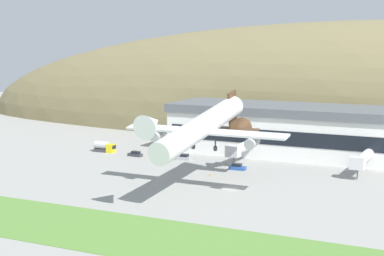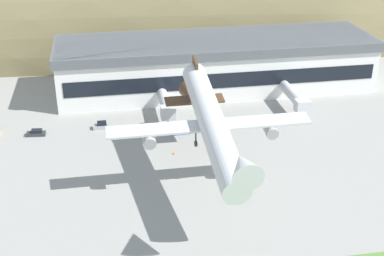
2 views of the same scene
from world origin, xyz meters
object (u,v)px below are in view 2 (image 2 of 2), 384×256
object	(u,v)px
service_car_1	(101,126)
service_car_0	(181,131)
cargo_airplane	(211,123)
service_car_2	(36,133)
traffic_cone_0	(174,153)
terminal_building	(216,61)
jetway_1	(295,97)
jetway_0	(166,105)

from	to	relation	value
service_car_1	service_car_0	bearing A→B (deg)	-17.67
cargo_airplane	service_car_0	size ratio (longest dim) A/B	11.45
service_car_1	service_car_2	size ratio (longest dim) A/B	0.88
traffic_cone_0	service_car_1	bearing A→B (deg)	133.91
terminal_building	cargo_airplane	size ratio (longest dim) A/B	1.75
jetway_1	traffic_cone_0	size ratio (longest dim) A/B	25.92
jetway_1	traffic_cone_0	world-z (taller)	jetway_1
jetway_0	service_car_2	bearing A→B (deg)	-174.17
jetway_0	service_car_0	size ratio (longest dim) A/B	3.16
service_car_1	service_car_2	world-z (taller)	service_car_1
cargo_airplane	service_car_1	xyz separation A→B (m)	(-19.62, 29.77, -13.08)
service_car_1	jetway_0	bearing A→B (deg)	7.09
jetway_1	service_car_0	distance (m)	30.20
jetway_0	service_car_2	size ratio (longest dim) A/B	3.06
traffic_cone_0	service_car_0	bearing A→B (deg)	71.76
jetway_1	cargo_airplane	size ratio (longest dim) A/B	0.31
jetway_0	cargo_airplane	world-z (taller)	cargo_airplane
cargo_airplane	service_car_0	xyz separation A→B (m)	(-1.70, 24.07, -13.12)
jetway_0	service_car_2	distance (m)	30.33
jetway_0	jetway_1	size ratio (longest dim) A/B	0.89
cargo_airplane	jetway_1	bearing A→B (deg)	48.19
jetway_1	service_car_2	world-z (taller)	jetway_1
terminal_building	cargo_airplane	xyz separation A→B (m)	(-11.82, -50.02, 5.90)
cargo_airplane	traffic_cone_0	world-z (taller)	cargo_airplane
terminal_building	jetway_1	bearing A→B (deg)	-50.71
service_car_1	cargo_airplane	bearing A→B (deg)	-56.62
service_car_0	service_car_1	bearing A→B (deg)	162.33
jetway_1	traffic_cone_0	xyz separation A→B (m)	(-32.42, -16.35, -3.71)
terminal_building	service_car_0	bearing A→B (deg)	-117.50
service_car_0	traffic_cone_0	xyz separation A→B (m)	(-3.17, -9.61, -0.38)
cargo_airplane	service_car_1	size ratio (longest dim) A/B	12.61
jetway_0	traffic_cone_0	distance (m)	17.64
cargo_airplane	traffic_cone_0	size ratio (longest dim) A/B	83.44
service_car_2	jetway_0	bearing A→B (deg)	5.83
terminal_building	service_car_1	size ratio (longest dim) A/B	22.02
service_car_0	traffic_cone_0	size ratio (longest dim) A/B	7.29
jetway_0	service_car_1	world-z (taller)	jetway_0
traffic_cone_0	terminal_building	bearing A→B (deg)	64.87
jetway_1	service_car_0	xyz separation A→B (m)	(-29.25, -6.73, -3.33)
service_car_1	terminal_building	bearing A→B (deg)	32.79
jetway_1	cargo_airplane	distance (m)	42.47
service_car_1	traffic_cone_0	xyz separation A→B (m)	(14.75, -15.32, -0.41)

